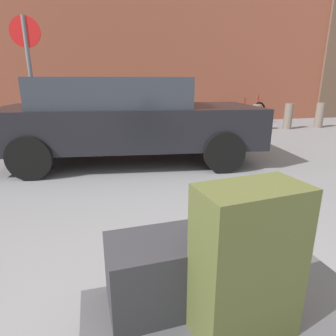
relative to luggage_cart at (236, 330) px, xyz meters
name	(u,v)px	position (x,y,z in m)	size (l,w,h in m)	color
luggage_cart	(236,330)	(0.00, 0.00, 0.00)	(1.36, 0.72, 0.34)	#4C4C51
suitcase_olive_rear_right	(247,264)	(-0.02, -0.06, 0.40)	(0.41, 0.23, 0.65)	#4C5128
duffel_bag_charcoal_front_left	(176,270)	(-0.24, 0.18, 0.24)	(0.63, 0.31, 0.34)	#2D2D33
parked_car	(126,118)	(0.02, 4.05, 0.49)	(4.51, 2.39, 1.42)	black
bicycle_leaning	(248,113)	(4.42, 7.55, 0.10)	(1.68, 0.64, 0.96)	black
bollard_kerb_near	(210,119)	(2.61, 6.45, 0.10)	(0.24, 0.24, 0.75)	#72665B
bollard_kerb_mid	(256,117)	(4.04, 6.45, 0.10)	(0.24, 0.24, 0.75)	#72665B
bollard_kerb_far	(288,116)	(5.12, 6.45, 0.10)	(0.24, 0.24, 0.75)	#72665B
bollard_corner	(319,115)	(6.24, 6.45, 0.10)	(0.24, 0.24, 0.75)	#72665B
no_parking_sign	(30,74)	(-1.52, 4.69, 1.22)	(0.50, 0.10, 2.40)	slate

